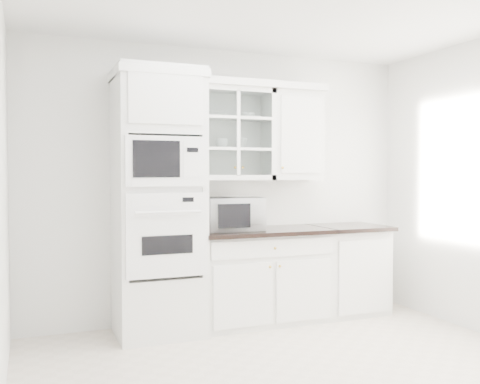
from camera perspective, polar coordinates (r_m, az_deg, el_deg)
name	(u,v)px	position (r m, az deg, el deg)	size (l,w,h in m)	color
ground	(307,377)	(4.08, 7.17, -19.00)	(4.00, 3.50, 0.01)	beige
room_shell	(281,133)	(4.20, 4.43, 6.29)	(4.00, 3.50, 2.70)	white
oven_column	(158,203)	(4.88, -8.72, -1.14)	(0.76, 0.68, 2.40)	white
base_cabinet_run	(261,275)	(5.32, 2.24, -8.85)	(1.32, 0.67, 0.92)	white
extra_base_cabinet	(348,268)	(5.80, 11.41, -7.99)	(0.72, 0.67, 0.92)	white
upper_cabinet_glass	(232,134)	(5.27, -0.84, 6.19)	(0.80, 0.33, 0.90)	white
upper_cabinet_solid	(293,136)	(5.55, 5.72, 5.97)	(0.55, 0.33, 0.90)	white
crown_molding	(223,83)	(5.27, -1.83, 11.50)	(2.14, 0.38, 0.07)	white
countertop_microwave	(232,214)	(5.12, -0.83, -2.33)	(0.54, 0.45, 0.32)	white
bowl_a	(214,115)	(5.24, -2.74, 8.25)	(0.21, 0.21, 0.05)	white
bowl_b	(246,116)	(5.34, 0.68, 8.14)	(0.17, 0.17, 0.05)	white
cup_a	(222,143)	(5.25, -1.98, 5.19)	(0.12, 0.12, 0.09)	white
cup_b	(242,143)	(5.32, 0.16, 5.20)	(0.11, 0.11, 0.10)	white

